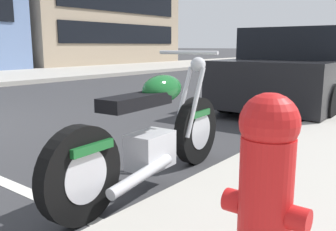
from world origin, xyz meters
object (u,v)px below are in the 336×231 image
at_px(parked_motorcycle, 152,136).
at_px(fire_hydrant, 266,191).
at_px(parked_car_across_street, 301,70).
at_px(car_opposite_curb, 273,54).

relative_size(parked_motorcycle, fire_hydrant, 2.58).
relative_size(parked_car_across_street, car_opposite_curb, 0.92).
xyz_separation_m(car_opposite_curb, fire_hydrant, (-22.09, -8.97, -0.05)).
xyz_separation_m(parked_car_across_street, car_opposite_curb, (16.23, 7.18, -0.06)).
bearing_deg(car_opposite_curb, fire_hydrant, 18.75).
height_order(parked_motorcycle, car_opposite_curb, car_opposite_curb).
relative_size(parked_car_across_street, fire_hydrant, 5.00).
bearing_deg(fire_hydrant, parked_car_across_street, 17.00).
height_order(parked_car_across_street, fire_hydrant, parked_car_across_street).
height_order(parked_motorcycle, parked_car_across_street, parked_car_across_street).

